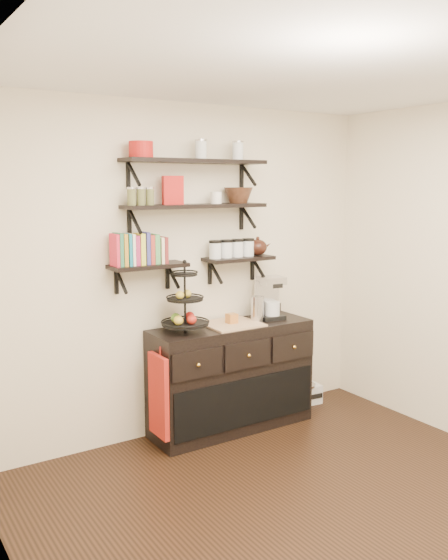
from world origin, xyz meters
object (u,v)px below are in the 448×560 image
fruit_stand (185,308)px  radio (304,394)px  sideboard (231,377)px  coffee_maker (269,298)px

fruit_stand → radio: (1.31, 0.09, -0.99)m
sideboard → fruit_stand: 0.77m
coffee_maker → radio: (0.47, 0.07, -0.98)m
fruit_stand → coffee_maker: size_ratio=1.47×
coffee_maker → radio: bearing=15.8°
fruit_stand → radio: 1.65m
sideboard → coffee_maker: coffee_maker is taller
sideboard → coffee_maker: size_ratio=3.75×
sideboard → radio: (0.88, 0.10, -0.36)m
radio → fruit_stand: bearing=-170.3°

